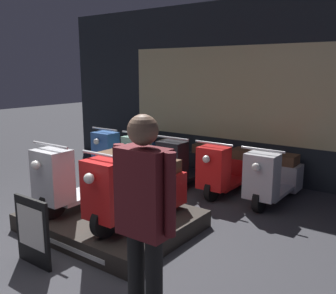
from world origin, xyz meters
TOP-DOWN VIEW (x-y plane):
  - ground_plane at (0.00, 0.00)m, footprint 30.00×30.00m
  - shop_wall_back at (0.00, 4.09)m, footprint 8.33×0.09m
  - display_platform at (-0.15, 0.97)m, footprint 1.97×1.60m
  - scooter_display_left at (-0.59, 0.96)m, footprint 0.63×1.51m
  - scooter_display_right at (0.30, 0.96)m, footprint 0.63×1.51m
  - scooter_backrow_0 at (-1.93, 3.14)m, footprint 0.63×1.51m
  - scooter_backrow_1 at (-1.16, 3.14)m, footprint 0.63×1.51m
  - scooter_backrow_2 at (-0.39, 3.14)m, footprint 0.63×1.51m
  - scooter_backrow_3 at (0.38, 3.14)m, footprint 0.63×1.51m
  - scooter_backrow_4 at (1.14, 3.14)m, footprint 0.63×1.51m
  - person_right_browsing at (1.43, -0.26)m, footprint 0.54×0.22m
  - price_sign_board at (-0.15, -0.16)m, footprint 0.51×0.04m

SIDE VIEW (x-z plane):
  - ground_plane at x=0.00m, z-range 0.00..0.00m
  - display_platform at x=-0.15m, z-range 0.00..0.21m
  - price_sign_board at x=-0.15m, z-range 0.00..0.73m
  - scooter_backrow_0 at x=-1.93m, z-range -0.08..0.84m
  - scooter_backrow_1 at x=-1.16m, z-range -0.08..0.84m
  - scooter_backrow_2 at x=-0.39m, z-range -0.08..0.84m
  - scooter_backrow_3 at x=0.38m, z-range -0.08..0.84m
  - scooter_backrow_4 at x=1.14m, z-range -0.08..0.84m
  - scooter_display_left at x=-0.59m, z-range 0.14..1.05m
  - scooter_display_right at x=0.30m, z-range 0.14..1.05m
  - person_right_browsing at x=1.43m, z-range 0.13..1.82m
  - shop_wall_back at x=0.00m, z-range 0.00..3.20m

